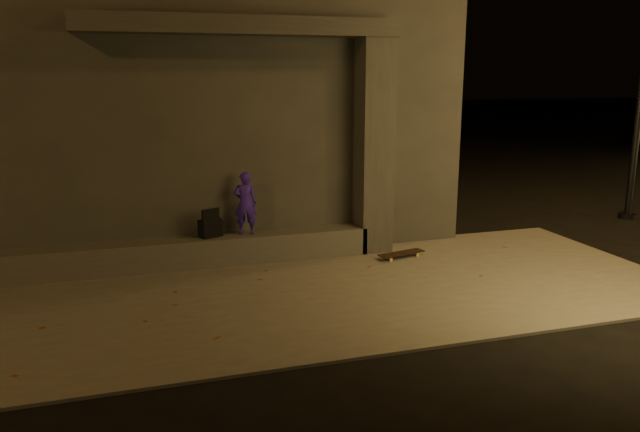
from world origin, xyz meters
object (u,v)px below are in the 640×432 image
object	(u,v)px
skateboarder	(245,203)
backpack	(210,227)
skateboard	(401,254)
column	(374,147)

from	to	relation	value
skateboarder	backpack	size ratio (longest dim) A/B	2.15
backpack	skateboard	bearing A→B (deg)	-33.87
skateboarder	skateboard	size ratio (longest dim) A/B	1.19
column	skateboarder	bearing A→B (deg)	180.00
skateboarder	backpack	world-z (taller)	skateboarder
skateboard	backpack	bearing A→B (deg)	155.26
column	skateboarder	distance (m)	2.38
column	skateboard	world-z (taller)	column
column	skateboarder	xyz separation A→B (m)	(-2.23, 0.00, -0.83)
backpack	skateboard	xyz separation A→B (m)	(3.08, -0.65, -0.54)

